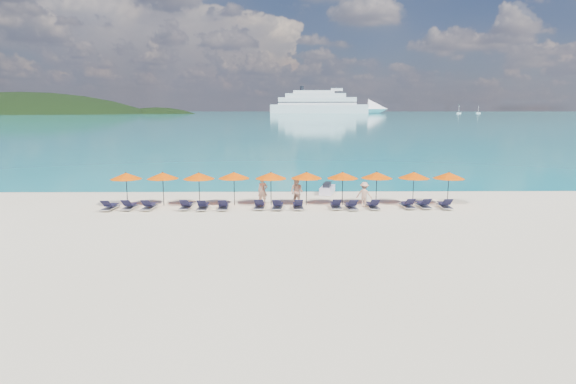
{
  "coord_description": "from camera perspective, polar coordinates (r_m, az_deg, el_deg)",
  "views": [
    {
      "loc": [
        -0.41,
        -26.89,
        6.41
      ],
      "look_at": [
        0.0,
        3.0,
        1.2
      ],
      "focal_mm": 30.0,
      "sensor_mm": 36.0,
      "label": 1
    }
  ],
  "objects": [
    {
      "name": "umbrella_1",
      "position": [
        32.91,
        -14.64,
        1.9
      ],
      "size": [
        2.1,
        2.1,
        2.28
      ],
      "color": "black",
      "rests_on": "ground"
    },
    {
      "name": "umbrella_7",
      "position": [
        32.62,
        10.48,
        1.98
      ],
      "size": [
        2.1,
        2.1,
        2.28
      ],
      "color": "black",
      "rests_on": "ground"
    },
    {
      "name": "lounger_2",
      "position": [
        32.1,
        -16.14,
        -1.6
      ],
      "size": [
        0.71,
        1.73,
        0.66
      ],
      "rotation": [
        0.0,
        0.0,
        -0.05
      ],
      "color": "silver",
      "rests_on": "ground"
    },
    {
      "name": "lounger_8",
      "position": [
        30.97,
        1.18,
        -1.62
      ],
      "size": [
        0.7,
        1.73,
        0.66
      ],
      "rotation": [
        0.0,
        0.0,
        0.04
      ],
      "color": "silver",
      "rests_on": "ground"
    },
    {
      "name": "lounger_14",
      "position": [
        32.79,
        18.09,
        -1.46
      ],
      "size": [
        0.67,
        1.72,
        0.66
      ],
      "rotation": [
        0.0,
        0.0,
        -0.03
      ],
      "color": "silver",
      "rests_on": "ground"
    },
    {
      "name": "umbrella_8",
      "position": [
        33.12,
        14.69,
        1.94
      ],
      "size": [
        2.1,
        2.1,
        2.28
      ],
      "color": "black",
      "rests_on": "ground"
    },
    {
      "name": "lounger_1",
      "position": [
        32.49,
        -18.26,
        -1.57
      ],
      "size": [
        0.7,
        1.73,
        0.66
      ],
      "rotation": [
        0.0,
        0.0,
        -0.05
      ],
      "color": "silver",
      "rests_on": "ground"
    },
    {
      "name": "umbrella_6",
      "position": [
        32.17,
        6.5,
        1.98
      ],
      "size": [
        2.1,
        2.1,
        2.28
      ],
      "color": "black",
      "rests_on": "ground"
    },
    {
      "name": "umbrella_0",
      "position": [
        33.43,
        -18.65,
        1.82
      ],
      "size": [
        2.1,
        2.1,
        2.28
      ],
      "color": "black",
      "rests_on": "ground"
    },
    {
      "name": "lounger_7",
      "position": [
        30.95,
        -1.22,
        -1.62
      ],
      "size": [
        0.78,
        1.75,
        0.66
      ],
      "rotation": [
        0.0,
        0.0,
        -0.1
      ],
      "color": "silver",
      "rests_on": "ground"
    },
    {
      "name": "cruise_ship",
      "position": [
        623.67,
        4.94,
        10.24
      ],
      "size": [
        149.71,
        39.98,
        41.21
      ],
      "rotation": [
        0.0,
        0.0,
        -0.11
      ],
      "color": "white",
      "rests_on": "ground"
    },
    {
      "name": "lounger_12",
      "position": [
        32.2,
        13.97,
        -1.47
      ],
      "size": [
        0.74,
        1.74,
        0.66
      ],
      "rotation": [
        0.0,
        0.0,
        0.07
      ],
      "color": "silver",
      "rests_on": "ground"
    },
    {
      "name": "lounger_3",
      "position": [
        31.61,
        -11.98,
        -1.59
      ],
      "size": [
        0.65,
        1.71,
        0.66
      ],
      "rotation": [
        0.0,
        0.0,
        -0.02
      ],
      "color": "silver",
      "rests_on": "ground"
    },
    {
      "name": "lounger_10",
      "position": [
        31.14,
        7.49,
        -1.63
      ],
      "size": [
        0.73,
        1.74,
        0.66
      ],
      "rotation": [
        0.0,
        0.0,
        0.07
      ],
      "color": "silver",
      "rests_on": "ground"
    },
    {
      "name": "umbrella_3",
      "position": [
        32.15,
        -6.43,
        1.97
      ],
      "size": [
        2.1,
        2.1,
        2.28
      ],
      "color": "black",
      "rests_on": "ground"
    },
    {
      "name": "ground",
      "position": [
        27.64,
        0.09,
        -3.52
      ],
      "size": [
        1400.0,
        1400.0,
        0.0
      ],
      "primitive_type": "plane",
      "color": "beige"
    },
    {
      "name": "sailboat_far",
      "position": [
        656.21,
        21.62,
        8.73
      ],
      "size": [
        5.42,
        1.81,
        9.93
      ],
      "color": "white",
      "rests_on": "ground"
    },
    {
      "name": "lounger_0",
      "position": [
        32.71,
        -20.35,
        -1.62
      ],
      "size": [
        0.76,
        1.74,
        0.66
      ],
      "rotation": [
        0.0,
        0.0,
        -0.08
      ],
      "color": "silver",
      "rests_on": "ground"
    },
    {
      "name": "lounger_13",
      "position": [
        32.51,
        15.76,
        -1.44
      ],
      "size": [
        0.69,
        1.73,
        0.66
      ],
      "rotation": [
        0.0,
        0.0,
        0.04
      ],
      "color": "silver",
      "rests_on": "ground"
    },
    {
      "name": "umbrella_2",
      "position": [
        32.25,
        -10.53,
        1.89
      ],
      "size": [
        2.1,
        2.1,
        2.28
      ],
      "color": "black",
      "rests_on": "ground"
    },
    {
      "name": "lounger_9",
      "position": [
        31.25,
        5.68,
        -1.56
      ],
      "size": [
        0.62,
        1.7,
        0.66
      ],
      "rotation": [
        0.0,
        0.0,
        -0.0
      ],
      "color": "silver",
      "rests_on": "ground"
    },
    {
      "name": "sea",
      "position": [
        686.92,
        -0.77,
        9.35
      ],
      "size": [
        1600.0,
        1300.0,
        0.01
      ],
      "primitive_type": "cube",
      "color": "#1FA9B2",
      "rests_on": "ground"
    },
    {
      "name": "sailboat_near",
      "position": [
        635.09,
        19.58,
        8.83
      ],
      "size": [
        5.45,
        1.82,
        9.99
      ],
      "color": "white",
      "rests_on": "ground"
    },
    {
      "name": "beachgoer_a",
      "position": [
        32.48,
        -3.02,
        0.12
      ],
      "size": [
        0.76,
        0.61,
        1.82
      ],
      "primitive_type": "imported",
      "rotation": [
        0.0,
        0.0,
        0.3
      ],
      "color": "tan",
      "rests_on": "ground"
    },
    {
      "name": "beachgoer_c",
      "position": [
        32.06,
        9.03,
        -0.28
      ],
      "size": [
        1.17,
        0.86,
        1.64
      ],
      "primitive_type": "imported",
      "rotation": [
        0.0,
        0.0,
        2.75
      ],
      "color": "tan",
      "rests_on": "ground"
    },
    {
      "name": "jetski",
      "position": [
        36.68,
        4.67,
        0.33
      ],
      "size": [
        1.43,
        2.48,
        0.83
      ],
      "rotation": [
        0.0,
        0.0,
        -0.25
      ],
      "color": "silver",
      "rests_on": "ground"
    },
    {
      "name": "lounger_11",
      "position": [
        31.52,
        10.02,
        -1.56
      ],
      "size": [
        0.69,
        1.72,
        0.66
      ],
      "rotation": [
        0.0,
        0.0,
        0.04
      ],
      "color": "silver",
      "rests_on": "ground"
    },
    {
      "name": "lounger_6",
      "position": [
        31.08,
        -3.37,
        -1.59
      ],
      "size": [
        0.69,
        1.72,
        0.66
      ],
      "rotation": [
        0.0,
        0.0,
        -0.04
      ],
      "color": "silver",
      "rests_on": "ground"
    },
    {
      "name": "umbrella_5",
      "position": [
        32.01,
        2.21,
        1.99
      ],
      "size": [
        2.1,
        2.1,
        2.28
      ],
      "color": "black",
      "rests_on": "ground"
    },
    {
      "name": "beachgoer_b",
      "position": [
        31.86,
        1.04,
        0.01
      ],
      "size": [
        1.06,
        0.94,
        1.89
      ],
      "primitive_type": "imported",
      "rotation": [
        0.0,
        0.0,
        -0.56
      ],
      "color": "tan",
      "rests_on": "ground"
    },
    {
      "name": "headland_small",
      "position": [
        607.07,
        -15.13,
        5.63
      ],
      "size": [
        162.0,
        126.0,
        85.5
      ],
      "color": "black",
      "rests_on": "ground"
    },
    {
      "name": "umbrella_9",
      "position": [
        33.67,
        18.53,
        1.88
      ],
      "size": [
        2.1,
        2.1,
        2.28
      ],
      "color": "black",
      "rests_on": "ground"
    },
    {
      "name": "lounger_4",
      "position": [
        31.23,
        -10.02,
        -1.67
      ],
      "size": [
        0.64,
        1.71,
        0.66
      ],
      "rotation": [
        0.0,
        0.0,
        0.01
      ],
      "color": "silver",
      "rests_on": "ground"
    },
    {
      "name": "umbrella_4",
      "position": [
        31.9,
        -2.04,
        1.97
      ],
      "size": [
        2.1,
        2.1,
        2.28
      ],
      "color": "black",
      "rests_on": "ground"
    },
    {
      "name": "lounger_5",
      "position": [
        31.09,
        -7.69,
        -1.66
      ],
      "size": [
        0.71,
        1.73,
        0.66
      ],
      "rotation": [
        0.0,
        0.0,
        0.05
      ],
      "color": "silver",
      "rests_on": "ground"
    },
    {
      "name": "headland_main",
      "position": [
        642.72,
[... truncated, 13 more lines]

